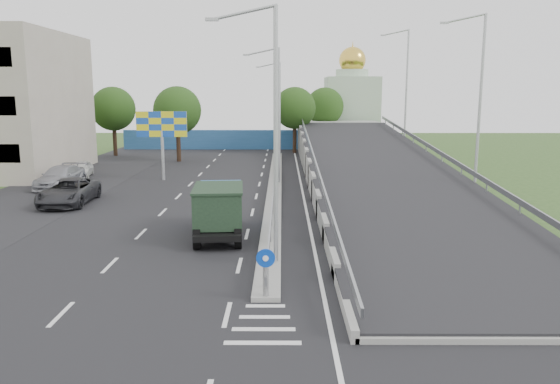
{
  "coord_description": "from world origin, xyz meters",
  "views": [
    {
      "loc": [
        0.55,
        -15.36,
        7.0
      ],
      "look_at": [
        0.45,
        10.81,
        2.2
      ],
      "focal_mm": 35.0,
      "sensor_mm": 36.0,
      "label": 1
    }
  ],
  "objects_px": {
    "lamp_post_mid": "(276,108)",
    "sign_bollard": "(266,272)",
    "parked_car_e": "(81,169)",
    "billboard": "(162,128)",
    "lamp_post_far": "(278,103)",
    "parked_car_d": "(60,177)",
    "lamp_post_near": "(271,123)",
    "dump_truck": "(219,207)",
    "church": "(351,105)",
    "parked_car_c": "(69,192)"
  },
  "relations": [
    {
      "from": "lamp_post_far",
      "to": "lamp_post_mid",
      "type": "bearing_deg",
      "value": -90.0
    },
    {
      "from": "lamp_post_far",
      "to": "church",
      "type": "height_order",
      "value": "church"
    },
    {
      "from": "lamp_post_mid",
      "to": "sign_bollard",
      "type": "bearing_deg",
      "value": -90.26
    },
    {
      "from": "lamp_post_near",
      "to": "parked_car_c",
      "type": "relative_size",
      "value": 1.74
    },
    {
      "from": "lamp_post_far",
      "to": "parked_car_d",
      "type": "height_order",
      "value": "lamp_post_far"
    },
    {
      "from": "sign_bollard",
      "to": "lamp_post_near",
      "type": "height_order",
      "value": "lamp_post_near"
    },
    {
      "from": "parked_car_c",
      "to": "parked_car_e",
      "type": "bearing_deg",
      "value": 104.39
    },
    {
      "from": "lamp_post_near",
      "to": "parked_car_e",
      "type": "xyz_separation_m",
      "value": [
        -16.41,
        23.88,
        -5.14
      ]
    },
    {
      "from": "parked_car_c",
      "to": "parked_car_d",
      "type": "xyz_separation_m",
      "value": [
        -2.95,
        6.04,
        -0.0
      ]
    },
    {
      "from": "parked_car_d",
      "to": "church",
      "type": "bearing_deg",
      "value": 56.79
    },
    {
      "from": "parked_car_c",
      "to": "parked_car_e",
      "type": "relative_size",
      "value": 1.47
    },
    {
      "from": "church",
      "to": "billboard",
      "type": "bearing_deg",
      "value": -120.7
    },
    {
      "from": "billboard",
      "to": "parked_car_d",
      "type": "bearing_deg",
      "value": -152.96
    },
    {
      "from": "church",
      "to": "billboard",
      "type": "xyz_separation_m",
      "value": [
        -19.0,
        -32.0,
        -1.12
      ]
    },
    {
      "from": "parked_car_e",
      "to": "sign_bollard",
      "type": "bearing_deg",
      "value": -69.42
    },
    {
      "from": "lamp_post_mid",
      "to": "parked_car_d",
      "type": "height_order",
      "value": "lamp_post_mid"
    },
    {
      "from": "sign_bollard",
      "to": "church",
      "type": "distance_m",
      "value": 58.84
    },
    {
      "from": "parked_car_d",
      "to": "parked_car_e",
      "type": "height_order",
      "value": "parked_car_d"
    },
    {
      "from": "lamp_post_near",
      "to": "parked_car_c",
      "type": "distance_m",
      "value": 18.71
    },
    {
      "from": "church",
      "to": "parked_car_e",
      "type": "bearing_deg",
      "value": -131.13
    },
    {
      "from": "parked_car_d",
      "to": "sign_bollard",
      "type": "bearing_deg",
      "value": -51.66
    },
    {
      "from": "lamp_post_mid",
      "to": "parked_car_e",
      "type": "xyz_separation_m",
      "value": [
        -16.41,
        3.88,
        -5.14
      ]
    },
    {
      "from": "lamp_post_far",
      "to": "parked_car_d",
      "type": "xyz_separation_m",
      "value": [
        -16.0,
        -21.52,
        -5.01
      ]
    },
    {
      "from": "billboard",
      "to": "parked_car_e",
      "type": "bearing_deg",
      "value": 165.57
    },
    {
      "from": "lamp_post_far",
      "to": "dump_truck",
      "type": "height_order",
      "value": "lamp_post_far"
    },
    {
      "from": "lamp_post_mid",
      "to": "dump_truck",
      "type": "distance_m",
      "value": 16.08
    },
    {
      "from": "lamp_post_mid",
      "to": "church",
      "type": "height_order",
      "value": "church"
    },
    {
      "from": "lamp_post_near",
      "to": "billboard",
      "type": "bearing_deg",
      "value": 112.49
    },
    {
      "from": "lamp_post_far",
      "to": "parked_car_c",
      "type": "relative_size",
      "value": 1.74
    },
    {
      "from": "sign_bollard",
      "to": "parked_car_d",
      "type": "bearing_deg",
      "value": 125.46
    },
    {
      "from": "billboard",
      "to": "lamp_post_far",
      "type": "bearing_deg",
      "value": 63.16
    },
    {
      "from": "billboard",
      "to": "parked_car_e",
      "type": "distance_m",
      "value": 8.32
    },
    {
      "from": "lamp_post_far",
      "to": "parked_car_c",
      "type": "distance_m",
      "value": 30.9
    },
    {
      "from": "sign_bollard",
      "to": "parked_car_d",
      "type": "xyz_separation_m",
      "value": [
        -15.89,
        22.31,
        -0.23
      ]
    },
    {
      "from": "lamp_post_near",
      "to": "dump_truck",
      "type": "relative_size",
      "value": 1.67
    },
    {
      "from": "lamp_post_far",
      "to": "billboard",
      "type": "distance_m",
      "value": 20.24
    },
    {
      "from": "church",
      "to": "parked_car_d",
      "type": "distance_m",
      "value": 44.18
    },
    {
      "from": "lamp_post_far",
      "to": "billboard",
      "type": "bearing_deg",
      "value": -116.84
    },
    {
      "from": "lamp_post_mid",
      "to": "dump_truck",
      "type": "bearing_deg",
      "value": -99.84
    },
    {
      "from": "billboard",
      "to": "dump_truck",
      "type": "bearing_deg",
      "value": -69.45
    },
    {
      "from": "lamp_post_mid",
      "to": "billboard",
      "type": "xyz_separation_m",
      "value": [
        -9.11,
        2.0,
        -1.62
      ]
    },
    {
      "from": "billboard",
      "to": "parked_car_c",
      "type": "distance_m",
      "value": 10.87
    },
    {
      "from": "sign_bollard",
      "to": "parked_car_e",
      "type": "height_order",
      "value": "sign_bollard"
    },
    {
      "from": "parked_car_e",
      "to": "dump_truck",
      "type": "bearing_deg",
      "value": -64.14
    },
    {
      "from": "lamp_post_mid",
      "to": "church",
      "type": "bearing_deg",
      "value": 73.78
    },
    {
      "from": "church",
      "to": "parked_car_d",
      "type": "bearing_deg",
      "value": -126.09
    },
    {
      "from": "dump_truck",
      "to": "parked_car_d",
      "type": "bearing_deg",
      "value": 129.96
    },
    {
      "from": "billboard",
      "to": "dump_truck",
      "type": "height_order",
      "value": "billboard"
    },
    {
      "from": "sign_bollard",
      "to": "lamp_post_near",
      "type": "xyz_separation_m",
      "value": [
        0.11,
        3.83,
        4.77
      ]
    },
    {
      "from": "sign_bollard",
      "to": "parked_car_d",
      "type": "height_order",
      "value": "sign_bollard"
    }
  ]
}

